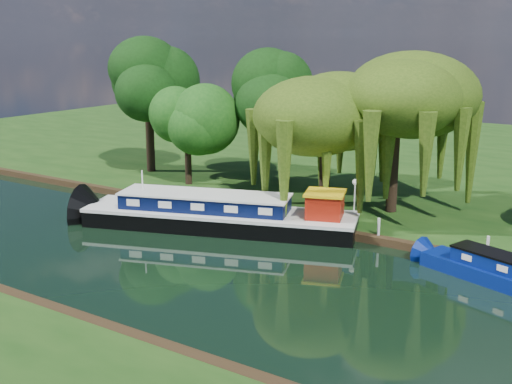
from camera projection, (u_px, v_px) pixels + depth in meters
The scene contains 12 objects.
ground at pixel (253, 278), 31.25m from camera, with size 120.00×120.00×0.00m, color black.
far_bank at pixel (457, 161), 58.80m from camera, with size 120.00×52.00×0.45m, color #15390F.
dutch_barge at pixel (222, 215), 38.91m from camera, with size 16.94×9.02×3.51m.
red_dinghy at pixel (221, 229), 38.95m from camera, with size 1.93×2.70×0.56m, color maroon.
willow_left at pixel (326, 117), 40.29m from camera, with size 6.94×6.94×8.31m.
willow_right at pixel (396, 107), 39.70m from camera, with size 7.54×7.54×9.18m.
tree_far_left at pixel (187, 118), 47.58m from camera, with size 4.52×4.52×7.29m.
tree_far_back at pixel (148, 88), 51.76m from camera, with size 5.84×5.84×9.83m.
tree_far_mid at pixel (286, 100), 47.61m from camera, with size 5.63×5.63×9.21m.
lamppost at pixel (355, 188), 38.92m from camera, with size 0.36×0.36×2.56m.
mooring_posts at pixel (324, 217), 38.10m from camera, with size 19.16×0.16×1.00m.
reeds_near at pixel (299, 375), 21.31m from camera, with size 33.70×1.50×1.10m.
Camera 1 is at (16.21, -24.44, 11.57)m, focal length 45.00 mm.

